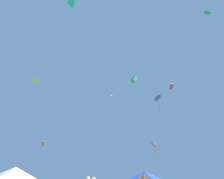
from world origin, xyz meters
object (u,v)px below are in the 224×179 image
kite_magenta_box (171,86)px  kite_cyan_diamond (71,2)px  kite_green_diamond (208,12)px  canopy_tent_white (14,174)px  kite_orange_box (43,144)px  kite_green_box (134,79)px  canopy_tent_blue (146,178)px  kite_blue_diamond (111,95)px  kite_blue_delta (157,98)px  kite_yellow_delta (35,80)px  kite_pink_box (154,145)px

kite_magenta_box → kite_cyan_diamond: bearing=-140.1°
kite_green_diamond → canopy_tent_white: bearing=166.7°
kite_cyan_diamond → kite_orange_box: bearing=105.0°
kite_orange_box → canopy_tent_white: bearing=-78.0°
canopy_tent_white → kite_cyan_diamond: (2.28, -4.49, 18.16)m
kite_orange_box → kite_green_box: bearing=-39.9°
canopy_tent_blue → kite_green_box: bearing=75.1°
kite_orange_box → kite_magenta_box: 30.60m
kite_blue_diamond → kite_green_box: 7.68m
kite_cyan_diamond → canopy_tent_white: bearing=116.9°
canopy_tent_blue → kite_green_box: size_ratio=2.42×
kite_magenta_box → kite_blue_delta: (-8.66, -9.95, -9.86)m
canopy_tent_white → kite_yellow_delta: kite_yellow_delta is taller
canopy_tent_white → canopy_tent_blue: 11.20m
canopy_tent_white → kite_blue_diamond: 22.57m
kite_cyan_diamond → kite_green_diamond: bearing=-1.0°
kite_blue_diamond → kite_magenta_box: size_ratio=0.49×
canopy_tent_blue → kite_cyan_diamond: 21.02m
kite_cyan_diamond → kite_magenta_box: (20.85, 17.46, 1.56)m
kite_yellow_delta → kite_blue_delta: size_ratio=0.59×
canopy_tent_white → kite_cyan_diamond: bearing=-63.1°
kite_orange_box → kite_magenta_box: (27.30, -6.62, 12.13)m
kite_pink_box → kite_green_box: 12.49m
canopy_tent_blue → kite_yellow_delta: (-15.18, 5.66, 14.44)m
kite_yellow_delta → kite_green_box: size_ratio=0.87×
kite_yellow_delta → kite_blue_delta: (18.55, -4.10, -4.62)m
kite_orange_box → canopy_tent_blue: bearing=-49.9°
kite_green_diamond → kite_blue_diamond: bearing=122.1°
kite_blue_diamond → kite_orange_box: size_ratio=0.31×
kite_blue_delta → kite_magenta_box: bearing=49.0°
kite_blue_diamond → kite_magenta_box: 14.42m
canopy_tent_white → kite_green_diamond: kite_green_diamond is taller
kite_pink_box → kite_orange_box: (-21.16, 6.29, 1.25)m
kite_orange_box → kite_green_diamond: size_ratio=2.47×
kite_yellow_delta → kite_green_diamond: (24.26, -11.91, 4.56)m
kite_blue_diamond → kite_green_box: bearing=-65.9°
kite_cyan_diamond → kite_magenta_box: bearing=39.9°
kite_cyan_diamond → kite_blue_delta: bearing=31.6°
canopy_tent_blue → kite_green_diamond: size_ratio=3.74×
canopy_tent_blue → kite_green_diamond: 21.96m
kite_blue_diamond → kite_green_diamond: size_ratio=0.76×
canopy_tent_white → kite_magenta_box: kite_magenta_box is taller
kite_yellow_delta → kite_orange_box: (-0.09, 12.47, -6.89)m
kite_blue_diamond → canopy_tent_blue: bearing=-80.3°
kite_pink_box → kite_blue_diamond: (-7.84, -0.50, 9.83)m
canopy_tent_white → kite_yellow_delta: 16.65m
canopy_tent_blue → kite_blue_delta: bearing=24.9°
canopy_tent_white → kite_pink_box: bearing=38.1°
kite_blue_delta → canopy_tent_white: bearing=-168.2°
kite_yellow_delta → kite_cyan_diamond: bearing=-61.3°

